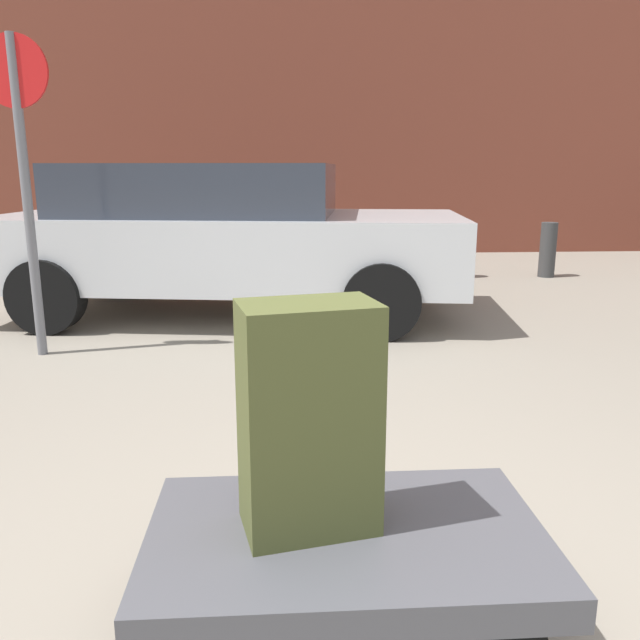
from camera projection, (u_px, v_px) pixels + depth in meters
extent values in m
plane|color=gray|center=(345.00, 629.00, 1.96)|extent=(60.00, 60.00, 0.00)
cube|color=#4C4C51|center=(346.00, 544.00, 1.90)|extent=(1.17, 0.72, 0.10)
cylinder|color=black|center=(454.00, 544.00, 2.20)|extent=(0.24, 0.06, 0.24)
cylinder|color=black|center=(220.00, 552.00, 2.15)|extent=(0.24, 0.06, 0.24)
cube|color=#4C5128|center=(309.00, 418.00, 1.83)|extent=(0.42, 0.31, 0.68)
cube|color=silver|center=(231.00, 248.00, 6.09)|extent=(4.51, 2.37, 0.64)
cube|color=#2D333D|center=(202.00, 189.00, 5.99)|extent=(2.60, 1.90, 0.46)
cylinder|color=black|center=(378.00, 270.00, 6.89)|extent=(0.66, 0.31, 0.64)
cylinder|color=black|center=(382.00, 301.00, 5.24)|extent=(0.66, 0.31, 0.64)
cylinder|color=black|center=(121.00, 267.00, 7.09)|extent=(0.66, 0.31, 0.64)
cylinder|color=black|center=(46.00, 296.00, 5.44)|extent=(0.66, 0.31, 0.64)
cylinder|color=#383838|center=(454.00, 251.00, 8.24)|extent=(0.21, 0.21, 0.71)
cylinder|color=#383838|center=(548.00, 250.00, 8.32)|extent=(0.21, 0.21, 0.71)
cylinder|color=slate|center=(27.00, 202.00, 4.62)|extent=(0.07, 0.07, 2.28)
cylinder|color=red|center=(14.00, 71.00, 4.42)|extent=(0.50, 0.11, 0.50)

